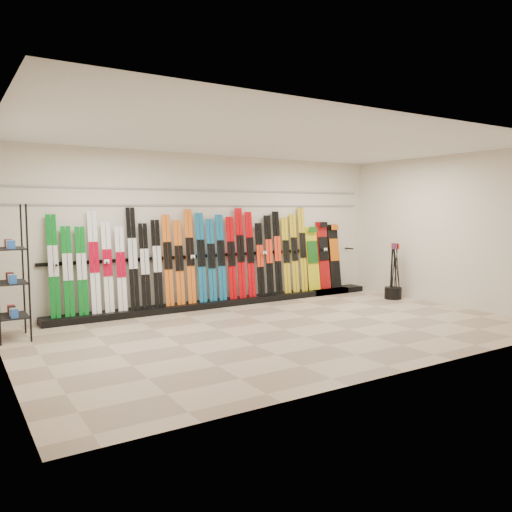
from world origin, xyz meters
TOP-DOWN VIEW (x-y plane):
  - floor at (0.00, 0.00)m, footprint 8.00×8.00m
  - back_wall at (0.00, 2.50)m, footprint 8.00×0.00m
  - left_wall at (-4.00, 0.00)m, footprint 0.00×5.00m
  - right_wall at (4.00, 0.00)m, footprint 0.00×5.00m
  - ceiling at (0.00, 0.00)m, footprint 8.00×8.00m
  - ski_rack_base at (0.22, 2.28)m, footprint 8.00×0.40m
  - skis at (-0.42, 2.32)m, footprint 5.37×0.21m
  - snowboards at (2.76, 2.35)m, footprint 0.95×0.24m
  - accessory_rack at (-3.75, 1.63)m, footprint 0.40×0.60m
  - pole_bin at (3.60, 1.01)m, footprint 0.36×0.36m
  - ski_poles at (3.62, 1.01)m, footprint 0.30×0.35m
  - slatwall_rail_0 at (0.00, 2.48)m, footprint 7.60×0.02m
  - slatwall_rail_1 at (0.00, 2.48)m, footprint 7.60×0.02m

SIDE VIEW (x-z plane):
  - floor at x=0.00m, z-range 0.00..0.00m
  - ski_rack_base at x=0.22m, z-range 0.00..0.12m
  - pole_bin at x=3.60m, z-range 0.00..0.25m
  - ski_poles at x=3.62m, z-range 0.02..1.20m
  - snowboards at x=2.76m, z-range 0.09..1.61m
  - skis at x=-0.42m, z-range 0.04..1.88m
  - accessory_rack at x=-3.75m, z-range 0.00..2.00m
  - back_wall at x=0.00m, z-range -2.50..5.50m
  - left_wall at x=-4.00m, z-range -1.00..4.00m
  - right_wall at x=4.00m, z-range -1.00..4.00m
  - slatwall_rail_0 at x=0.00m, z-range 1.98..2.02m
  - slatwall_rail_1 at x=0.00m, z-range 2.28..2.31m
  - ceiling at x=0.00m, z-range 3.00..3.00m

